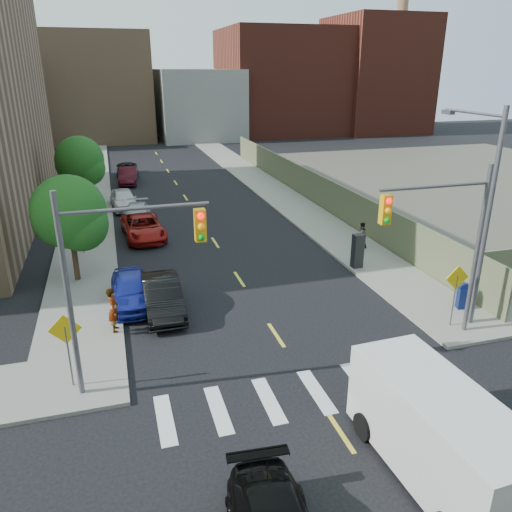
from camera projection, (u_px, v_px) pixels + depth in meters
ground at (372, 480)px, 13.28m from camera, size 160.00×160.00×0.00m
sidewalk_nw at (91, 179)px, 48.42m from camera, size 3.50×73.00×0.15m
sidewalk_ne at (245, 171)px, 52.51m from camera, size 3.50×73.00×0.15m
fence_north at (310, 186)px, 40.48m from camera, size 0.12×44.00×2.50m
gravel_lot at (481, 182)px, 47.56m from camera, size 36.00×42.00×0.06m
bg_bldg_midwest at (100, 87)px, 73.60m from camera, size 14.00×16.00×15.00m
bg_bldg_center at (197, 104)px, 76.39m from camera, size 12.00×16.00×10.00m
bg_bldg_east at (280, 82)px, 80.82m from camera, size 18.00×18.00×16.00m
bg_bldg_fareast at (375, 75)px, 82.89m from camera, size 14.00×16.00×18.00m
smokestack at (399, 43)px, 82.17m from camera, size 1.80×1.80×28.00m
signal_nw at (116, 266)px, 15.47m from camera, size 4.59×0.30×7.00m
signal_ne at (447, 232)px, 18.63m from camera, size 4.59×0.30×7.00m
streetlight_ne at (483, 204)px, 19.78m from camera, size 0.25×3.70×9.00m
warn_sign_nw at (66, 338)px, 16.34m from camera, size 1.06×0.06×2.83m
warn_sign_ne at (456, 285)px, 20.30m from camera, size 1.06×0.06×2.83m
warn_sign_midwest at (80, 222)px, 28.44m from camera, size 1.06×0.06×2.83m
tree_west_near at (69, 216)px, 24.32m from camera, size 3.66×3.64×5.52m
tree_west_far at (80, 163)px, 37.77m from camera, size 3.66×3.64×5.52m
parked_car_blue at (131, 290)px, 22.82m from camera, size 1.83×4.39×1.49m
parked_car_black at (162, 296)px, 22.16m from camera, size 1.62×4.63×1.52m
parked_car_red at (143, 227)px, 31.82m from camera, size 2.78×5.37×1.45m
parked_car_silver at (137, 213)px, 35.12m from camera, size 2.20×4.52×1.27m
parked_car_white at (124, 199)px, 38.39m from camera, size 2.15×4.62×1.53m
parked_car_maroon at (128, 176)px, 46.77m from camera, size 2.05×4.69×1.50m
parked_car_grey at (127, 169)px, 50.28m from camera, size 2.18×4.52×1.24m
cargo_van at (435, 428)px, 13.16m from camera, size 2.57×5.76×2.60m
mailbox at (463, 296)px, 22.23m from camera, size 0.58×0.49×1.21m
payphone at (358, 251)px, 26.69m from camera, size 0.57×0.48×1.85m
pedestrian_west at (114, 310)px, 20.19m from camera, size 0.47×0.70×1.89m
pedestrian_east at (361, 235)px, 29.62m from camera, size 0.79×0.63×1.57m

